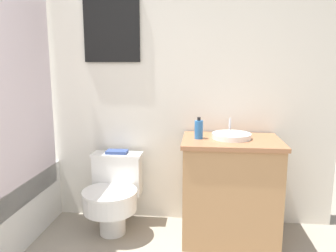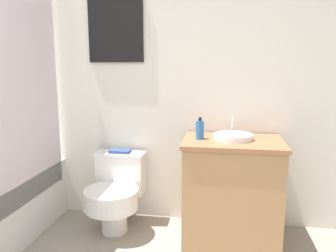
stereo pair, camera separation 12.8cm
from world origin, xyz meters
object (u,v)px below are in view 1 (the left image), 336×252
toilet (113,193)px  book_on_tank (117,152)px  soap_bottle (199,129)px  sink (231,136)px

toilet → book_on_tank: book_on_tank is taller
soap_bottle → book_on_tank: 0.73m
toilet → sink: (0.92, 0.01, 0.49)m
soap_bottle → book_on_tank: (-0.67, 0.16, -0.23)m
toilet → soap_bottle: size_ratio=3.76×
book_on_tank → toilet: bearing=-90.0°
toilet → book_on_tank: (0.00, 0.14, 0.30)m
toilet → soap_bottle: (0.67, -0.02, 0.54)m
sink → toilet: bearing=-179.2°
toilet → book_on_tank: size_ratio=3.55×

